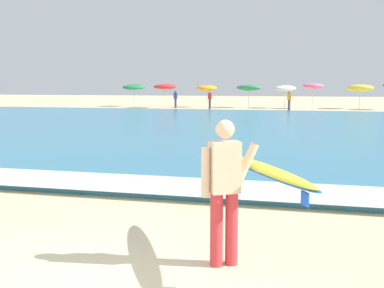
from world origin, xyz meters
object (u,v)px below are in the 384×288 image
Objects in this scene: beachgoer_near_row_mid at (210,99)px; beach_umbrella_1 at (165,87)px; beach_umbrella_0 at (134,87)px; beach_umbrella_4 at (285,88)px; beach_umbrella_6 at (360,88)px; beach_umbrella_3 at (249,88)px; beach_umbrella_5 at (313,86)px; beachgoer_near_row_right at (176,99)px; surfer_with_board at (245,179)px; beachgoer_near_row_left at (289,100)px; beach_umbrella_2 at (207,88)px.

beach_umbrella_1 is at bearing 170.33° from beachgoer_near_row_mid.
beach_umbrella_4 is at bearing 0.76° from beach_umbrella_0.
beach_umbrella_0 reaches higher than beach_umbrella_6.
beach_umbrella_0 is 0.98× the size of beach_umbrella_6.
beach_umbrella_4 is (3.29, -0.23, -0.04)m from beach_umbrella_3.
beach_umbrella_6 is at bearing 9.96° from beach_umbrella_5.
beachgoer_near_row_right is (-6.39, -2.08, -0.98)m from beach_umbrella_3.
surfer_with_board is 34.51m from beachgoer_near_row_mid.
beach_umbrella_4 is at bearing 10.83° from beachgoer_near_row_right.
beach_umbrella_0 is at bearing 151.73° from beach_umbrella_1.
beachgoer_near_row_left is 6.78m from beachgoer_near_row_mid.
beach_umbrella_4 is 2.41m from beach_umbrella_5.
beach_umbrella_0 is at bearing -178.10° from beach_umbrella_2.
beachgoer_near_row_mid and beachgoer_near_row_right have the same top height.
beach_umbrella_0 is 1.04× the size of beach_umbrella_1.
beachgoer_near_row_mid is (-12.66, -3.29, -0.97)m from beach_umbrella_6.
beachgoer_near_row_right is at bearing 21.63° from beach_umbrella_1.
beach_umbrella_5 reaches higher than beachgoer_near_row_right.
beach_umbrella_5 is (16.69, -0.16, 0.11)m from beach_umbrella_0.
beachgoer_near_row_left is at bearing -3.35° from beachgoer_near_row_mid.
beach_umbrella_4 is at bearing 171.68° from beach_umbrella_5.
beach_umbrella_3 reaches higher than beachgoer_near_row_left.
beach_umbrella_0 is at bearing -179.24° from beach_umbrella_4.
beach_umbrella_2 is 3.91m from beach_umbrella_3.
beach_umbrella_2 is at bearing 156.28° from beachgoer_near_row_left.
beachgoer_near_row_left is (0.48, -3.33, -0.93)m from beach_umbrella_4.
beach_umbrella_5 reaches higher than beach_umbrella_4.
beach_umbrella_1 is (-11.57, 34.46, 0.88)m from surfer_with_board.
beach_umbrella_0 reaches higher than beach_umbrella_4.
beach_umbrella_2 is 1.33× the size of beachgoer_near_row_right.
beach_umbrella_3 is at bearing 18.47° from beach_umbrella_1.
beach_umbrella_5 is (1.38, 36.31, 0.95)m from surfer_with_board.
beachgoer_near_row_mid is at bearing -163.39° from beach_umbrella_5.
beach_umbrella_4 is 1.34× the size of beachgoer_near_row_mid.
surfer_with_board is at bearing -83.35° from beach_umbrella_3.
beach_umbrella_4 is 7.00m from beachgoer_near_row_mid.
beach_umbrella_3 is 1.43× the size of beachgoer_near_row_mid.
beach_umbrella_0 is at bearing 179.46° from beach_umbrella_5.
surfer_with_board is 39.57m from beach_umbrella_0.
beach_umbrella_4 is at bearing -176.83° from beach_umbrella_6.
beach_umbrella_3 is 1.43× the size of beachgoer_near_row_left.
beachgoer_near_row_right is at bearing -172.18° from beach_umbrella_6.
beach_umbrella_0 is 11.02m from beach_umbrella_3.
surfer_with_board reaches higher than beachgoer_near_row_right.
beach_umbrella_6 is (20.69, 0.54, -0.05)m from beach_umbrella_0.
beachgoer_near_row_left is at bearing -122.49° from beach_umbrella_5.
surfer_with_board reaches higher than beachgoer_near_row_left.
surfer_with_board is at bearing -77.41° from beach_umbrella_2.
beach_umbrella_6 is at bearing 14.55° from beachgoer_near_row_mid.
beach_umbrella_6 reaches higher than beachgoer_near_row_left.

